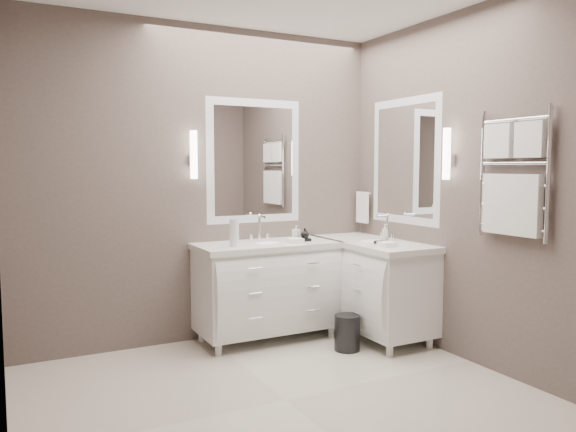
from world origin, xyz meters
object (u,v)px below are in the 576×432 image
vanity_back (267,284)px  towel_ladder (513,182)px  vanity_right (372,281)px  waste_bin (347,333)px

vanity_back → towel_ladder: 2.16m
vanity_back → vanity_right: same height
waste_bin → towel_ladder: bearing=-58.2°
vanity_right → waste_bin: bearing=-149.5°
vanity_back → waste_bin: vanity_back is taller
towel_ladder → waste_bin: size_ratio=3.07×
towel_ladder → waste_bin: (-0.65, 1.05, -1.25)m
towel_ladder → waste_bin: towel_ladder is taller
vanity_back → waste_bin: (0.45, -0.58, -0.34)m
vanity_right → waste_bin: 0.60m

